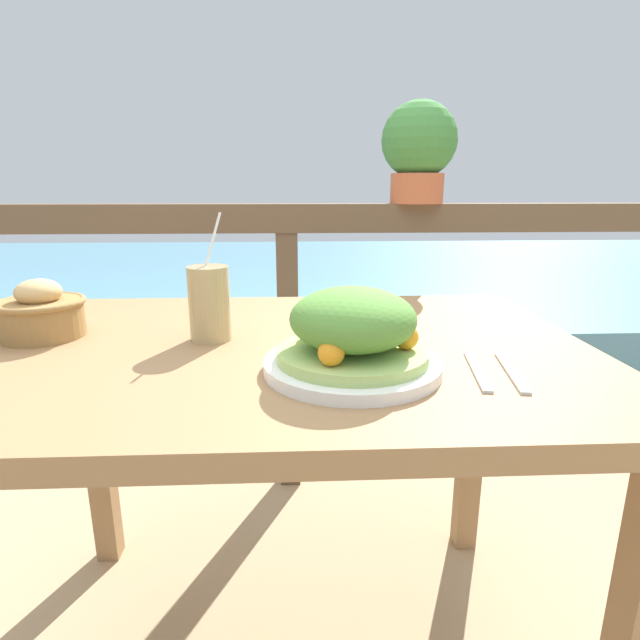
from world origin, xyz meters
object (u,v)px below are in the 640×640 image
object	(u,v)px
salad_plate	(352,336)
bread_basket	(41,313)
potted_plant	(419,148)
drink_glass	(209,303)

from	to	relation	value
salad_plate	bread_basket	bearing A→B (deg)	159.81
bread_basket	potted_plant	bearing A→B (deg)	36.08
salad_plate	bread_basket	world-z (taller)	salad_plate
drink_glass	salad_plate	bearing A→B (deg)	-35.80
salad_plate	drink_glass	xyz separation A→B (m)	(-0.26, 0.19, 0.01)
bread_basket	potted_plant	distance (m)	1.17
salad_plate	potted_plant	bearing A→B (deg)	71.00
salad_plate	potted_plant	xyz separation A→B (m)	(0.30, 0.87, 0.35)
salad_plate	bread_basket	size ratio (longest dim) A/B	1.73
bread_basket	potted_plant	xyz separation A→B (m)	(0.90, 0.65, 0.36)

